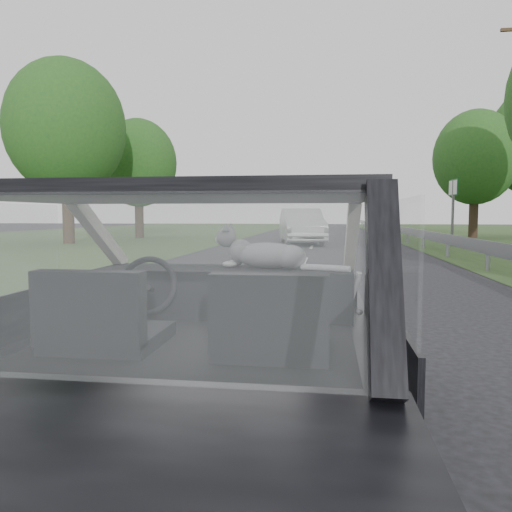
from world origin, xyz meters
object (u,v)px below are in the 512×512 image
(cat, at_px, (268,254))
(other_car, at_px, (302,226))
(highway_sign, at_px, (453,213))
(subject_car, at_px, (200,334))

(cat, height_order, other_car, other_car)
(other_car, height_order, highway_sign, highway_sign)
(subject_car, distance_m, highway_sign, 20.49)
(subject_car, distance_m, other_car, 20.34)
(subject_car, xyz_separation_m, other_car, (-0.53, 20.33, 0.09))
(other_car, relative_size, highway_sign, 1.75)
(other_car, bearing_deg, cat, -97.06)
(cat, height_order, highway_sign, highway_sign)
(other_car, bearing_deg, highway_sign, -15.73)
(cat, relative_size, highway_sign, 0.22)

